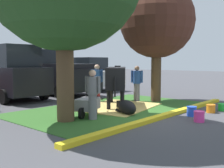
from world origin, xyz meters
TOP-DOWN VIEW (x-y plane):
  - ground_plane at (0.00, 0.00)m, footprint 80.00×80.00m
  - grass_island at (0.53, 1.55)m, footprint 7.49×4.30m
  - curb_yellow at (0.53, -0.75)m, footprint 8.69×0.24m
  - hay_bedding at (0.81, 1.56)m, footprint 3.59×2.95m
  - shade_tree_right at (3.10, 1.28)m, footprint 3.27×3.27m
  - cow_holstein at (1.04, 1.83)m, footprint 2.68×2.25m
  - calf_lying at (0.02, 0.51)m, footprint 0.95×1.29m
  - person_handler at (1.28, 3.15)m, footprint 0.46×0.34m
  - person_visitor_near at (-1.36, 0.74)m, footprint 0.34×0.51m
  - person_visitor_far at (2.52, 1.90)m, footprint 0.34×0.48m
  - wheelbarrow at (-1.10, 1.25)m, footprint 1.56×1.08m
  - bucket_pink at (0.51, -1.84)m, footprint 0.33×0.33m
  - bucket_blue at (1.16, -1.31)m, footprint 0.34×0.34m
  - bucket_orange at (2.16, -1.55)m, footprint 0.32×0.32m
  - bucket_green at (2.80, -1.73)m, footprint 0.33×0.33m
  - suv_black at (-0.76, 7.00)m, footprint 2.23×4.66m
  - pickup_truck_black at (1.90, 7.06)m, footprint 2.35×5.46m
  - sedan_silver at (4.66, 7.35)m, footprint 2.13×4.45m

SIDE VIEW (x-z plane):
  - ground_plane at x=0.00m, z-range 0.00..0.00m
  - grass_island at x=0.53m, z-range 0.00..0.02m
  - hay_bedding at x=0.81m, z-range 0.01..0.04m
  - curb_yellow at x=0.53m, z-range 0.00..0.12m
  - bucket_green at x=2.80m, z-range 0.01..0.27m
  - bucket_orange at x=2.16m, z-range 0.01..0.30m
  - bucket_blue at x=1.16m, z-range 0.01..0.33m
  - bucket_pink at x=0.51m, z-range 0.01..0.33m
  - calf_lying at x=0.02m, z-range 0.00..0.48m
  - wheelbarrow at x=-1.10m, z-range 0.07..0.70m
  - person_visitor_near at x=-1.36m, z-range 0.05..1.59m
  - person_visitor_far at x=2.52m, z-range 0.06..1.64m
  - person_handler at x=1.28m, z-range 0.06..1.71m
  - sedan_silver at x=4.66m, z-range -0.03..1.99m
  - pickup_truck_black at x=1.90m, z-range -0.10..2.32m
  - cow_holstein at x=1.04m, z-range 0.34..1.93m
  - suv_black at x=-0.76m, z-range 0.01..2.53m
  - shade_tree_right at x=3.10m, z-range 0.93..6.12m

